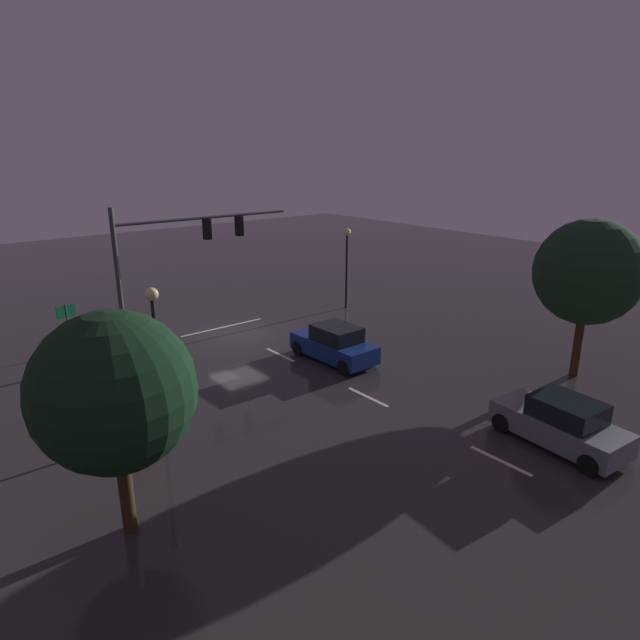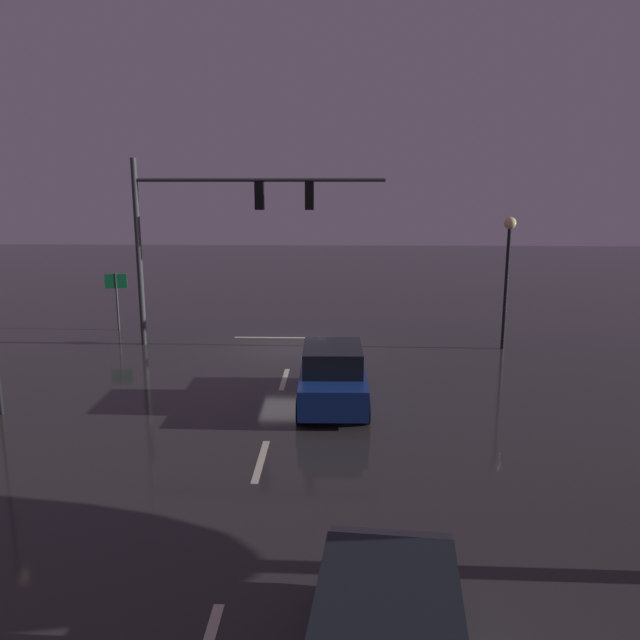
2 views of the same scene
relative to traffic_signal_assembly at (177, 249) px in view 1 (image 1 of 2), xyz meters
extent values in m
plane|color=#2D2B2B|center=(-2.85, 0.27, -4.85)|extent=(80.00, 80.00, 0.00)
cylinder|color=#383A3D|center=(2.95, 0.01, -1.36)|extent=(0.22, 0.22, 6.99)
cylinder|color=#383A3D|center=(-1.63, 0.01, 1.35)|extent=(9.16, 0.14, 0.14)
cube|color=black|center=(-1.63, 0.01, 0.78)|extent=(0.32, 0.36, 1.00)
sphere|color=black|center=(-1.63, -0.18, 1.10)|extent=(0.20, 0.20, 0.20)
sphere|color=black|center=(-1.63, -0.18, 0.78)|extent=(0.20, 0.20, 0.20)
sphere|color=#19F24C|center=(-1.63, -0.18, 0.46)|extent=(0.20, 0.20, 0.20)
cube|color=black|center=(-3.46, 0.01, 0.78)|extent=(0.32, 0.36, 1.00)
sphere|color=black|center=(-3.46, -0.18, 1.10)|extent=(0.20, 0.20, 0.20)
sphere|color=black|center=(-3.46, -0.18, 0.78)|extent=(0.20, 0.20, 0.20)
sphere|color=#19F24C|center=(-3.46, -0.18, 0.46)|extent=(0.20, 0.20, 0.20)
cube|color=beige|center=(-2.85, 4.27, -4.85)|extent=(0.16, 2.20, 0.01)
cube|color=beige|center=(-2.85, 10.27, -4.85)|extent=(0.16, 2.20, 0.01)
cube|color=beige|center=(-2.85, 16.27, -4.85)|extent=(0.16, 2.20, 0.01)
cube|color=beige|center=(-2.85, -1.19, -4.85)|extent=(5.00, 0.16, 0.01)
cube|color=navy|center=(-4.40, 6.36, -4.23)|extent=(1.89, 4.34, 0.80)
cube|color=black|center=(-4.41, 6.56, -3.49)|extent=(1.65, 2.13, 0.68)
cylinder|color=black|center=(-3.53, 4.78, -4.51)|extent=(0.23, 0.68, 0.68)
cylinder|color=black|center=(-5.21, 4.75, -4.51)|extent=(0.23, 0.68, 0.68)
cylinder|color=black|center=(-3.60, 7.98, -4.51)|extent=(0.23, 0.68, 0.68)
cylinder|color=black|center=(-5.28, 7.94, -4.51)|extent=(0.23, 0.68, 0.68)
sphere|color=#F9EFC6|center=(-3.71, 4.26, -4.18)|extent=(0.20, 0.20, 0.20)
sphere|color=#F9EFC6|center=(-5.01, 4.23, -4.18)|extent=(0.20, 0.20, 0.20)
cube|color=slate|center=(-5.18, 16.87, -4.23)|extent=(2.19, 4.45, 0.80)
cube|color=black|center=(-5.16, 17.07, -3.49)|extent=(1.79, 2.24, 0.68)
cylinder|color=black|center=(-4.49, 15.20, -4.51)|extent=(0.28, 0.70, 0.68)
cylinder|color=black|center=(-6.17, 15.36, -4.51)|extent=(0.28, 0.70, 0.68)
cylinder|color=black|center=(-4.20, 18.39, -4.51)|extent=(0.28, 0.70, 0.68)
cylinder|color=black|center=(-5.87, 18.54, -4.51)|extent=(0.28, 0.70, 0.68)
sphere|color=#F9EFC6|center=(-4.73, 14.70, -4.18)|extent=(0.20, 0.20, 0.20)
sphere|color=#F9EFC6|center=(-6.03, 14.82, -4.18)|extent=(0.20, 0.20, 0.20)
cylinder|color=black|center=(-10.72, 0.22, -2.60)|extent=(0.14, 0.14, 4.50)
sphere|color=#F9D88C|center=(-10.72, 0.22, -0.17)|extent=(0.44, 0.44, 0.44)
cylinder|color=black|center=(4.50, 7.59, -2.49)|extent=(0.14, 0.14, 4.73)
sphere|color=#F9D88C|center=(4.50, 7.59, 0.05)|extent=(0.44, 0.44, 0.44)
cylinder|color=#383A3D|center=(4.77, -2.34, -3.63)|extent=(0.09, 0.09, 2.44)
cube|color=#0F6033|center=(4.77, -2.34, -2.76)|extent=(0.90, 0.21, 0.60)
cylinder|color=#382314|center=(-11.32, 14.34, -3.38)|extent=(0.36, 0.36, 2.94)
sphere|color=#163319|center=(-11.32, 14.34, -0.27)|extent=(4.38, 4.38, 4.38)
cylinder|color=#382314|center=(7.43, 12.04, -3.64)|extent=(0.36, 0.36, 2.42)
sphere|color=black|center=(7.43, 12.04, -0.94)|extent=(3.96, 3.96, 3.96)
camera|label=1|loc=(11.20, 24.39, 4.60)|focal=30.79mm
camera|label=2|loc=(-4.61, 23.26, 1.23)|focal=35.22mm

